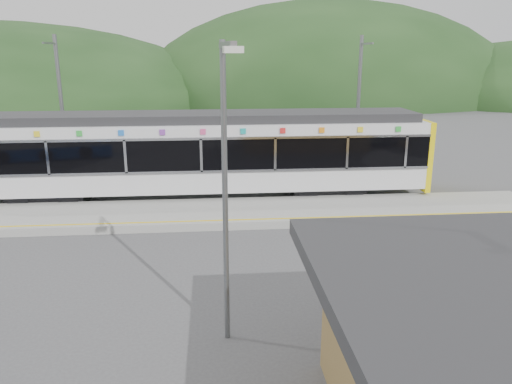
{
  "coord_description": "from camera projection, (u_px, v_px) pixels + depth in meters",
  "views": [
    {
      "loc": [
        -0.12,
        -15.31,
        6.25
      ],
      "look_at": [
        1.33,
        1.0,
        1.63
      ],
      "focal_mm": 35.0,
      "sensor_mm": 36.0,
      "label": 1
    }
  ],
  "objects": [
    {
      "name": "ground",
      "position": [
        218.0,
        249.0,
        16.38
      ],
      "size": [
        120.0,
        120.0,
        0.0
      ],
      "primitive_type": "plane",
      "color": "#4C4C4F",
      "rests_on": "ground"
    },
    {
      "name": "hills",
      "position": [
        357.0,
        199.0,
        21.98
      ],
      "size": [
        146.0,
        149.0,
        26.0
      ],
      "color": "#1E3D19",
      "rests_on": "ground"
    },
    {
      "name": "platform",
      "position": [
        217.0,
        213.0,
        19.51
      ],
      "size": [
        26.0,
        3.2,
        0.3
      ],
      "primitive_type": "cube",
      "color": "#9E9E99",
      "rests_on": "ground"
    },
    {
      "name": "yellow_line",
      "position": [
        217.0,
        220.0,
        18.22
      ],
      "size": [
        26.0,
        0.1,
        0.01
      ],
      "primitive_type": "cube",
      "color": "yellow",
      "rests_on": "platform"
    },
    {
      "name": "train",
      "position": [
        191.0,
        152.0,
        21.48
      ],
      "size": [
        20.44,
        3.01,
        3.74
      ],
      "color": "black",
      "rests_on": "ground"
    },
    {
      "name": "catenary_mast_west",
      "position": [
        62.0,
        110.0,
        23.0
      ],
      "size": [
        0.18,
        1.8,
        7.0
      ],
      "color": "slate",
      "rests_on": "ground"
    },
    {
      "name": "catenary_mast_east",
      "position": [
        358.0,
        107.0,
        24.2
      ],
      "size": [
        0.18,
        1.8,
        7.0
      ],
      "color": "slate",
      "rests_on": "ground"
    },
    {
      "name": "lamp_post",
      "position": [
        225.0,
        174.0,
        10.15
      ],
      "size": [
        0.38,
        1.15,
        6.48
      ],
      "rotation": [
        0.0,
        0.0,
        0.17
      ],
      "color": "slate",
      "rests_on": "ground"
    }
  ]
}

